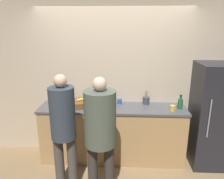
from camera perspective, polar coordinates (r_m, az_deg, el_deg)
name	(u,v)px	position (r m, az deg, el deg)	size (l,w,h in m)	color
ground_plane	(112,169)	(3.73, -0.11, -20.03)	(14.00, 14.00, 0.00)	#8C704C
wall_back	(113,81)	(3.71, 0.37, 2.21)	(5.20, 0.06, 2.60)	#C6B293
counter	(113,133)	(3.75, 0.16, -11.21)	(2.37, 0.59, 0.94)	tan
refrigerator	(213,116)	(3.83, 24.86, -6.23)	(0.62, 0.63, 1.68)	#232328
person_left	(63,125)	(2.95, -12.61, -9.09)	(0.33, 0.33, 1.65)	#4C4742
person_center	(100,128)	(2.71, -3.08, -10.08)	(0.39, 0.39, 1.65)	#38332D
fruit_bowl	(79,103)	(3.59, -8.72, -3.62)	(0.34, 0.34, 0.14)	brown
utensil_crock	(146,100)	(3.70, 8.89, -2.78)	(0.11, 0.11, 0.23)	#3D424C
bottle_green	(180,103)	(3.61, 17.39, -3.48)	(0.08, 0.08, 0.23)	#236033
cup_yellow	(173,108)	(3.51, 15.56, -4.71)	(0.08, 0.08, 0.09)	gold
cup_blue	(119,101)	(3.68, 1.95, -3.10)	(0.08, 0.08, 0.08)	#335184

